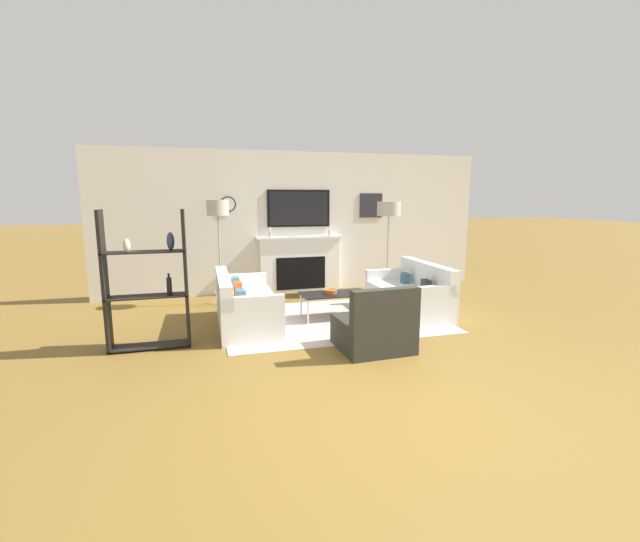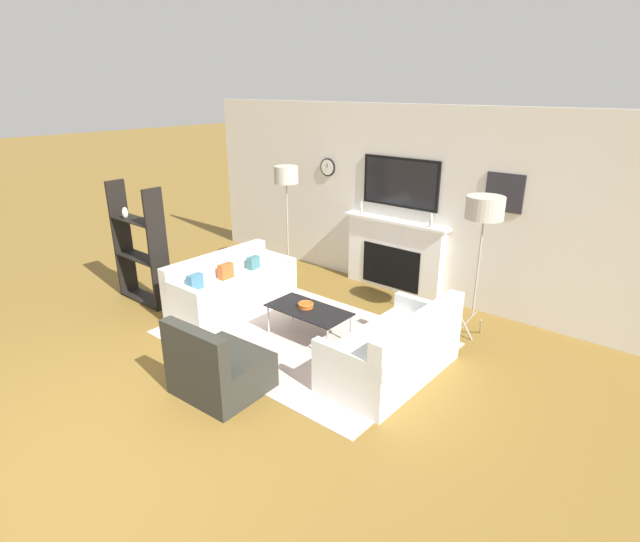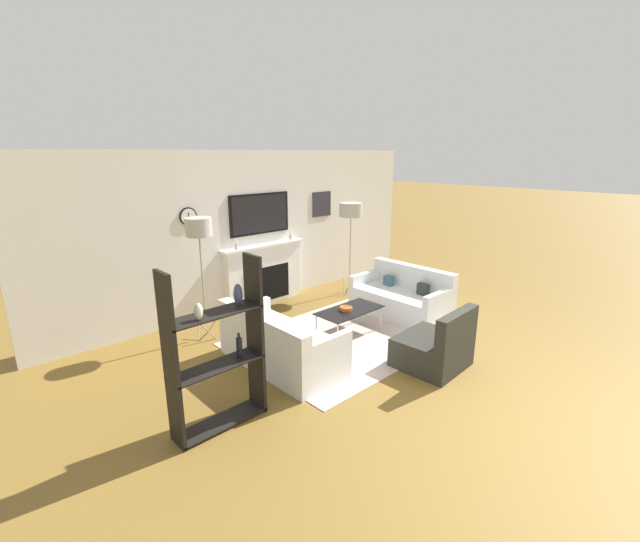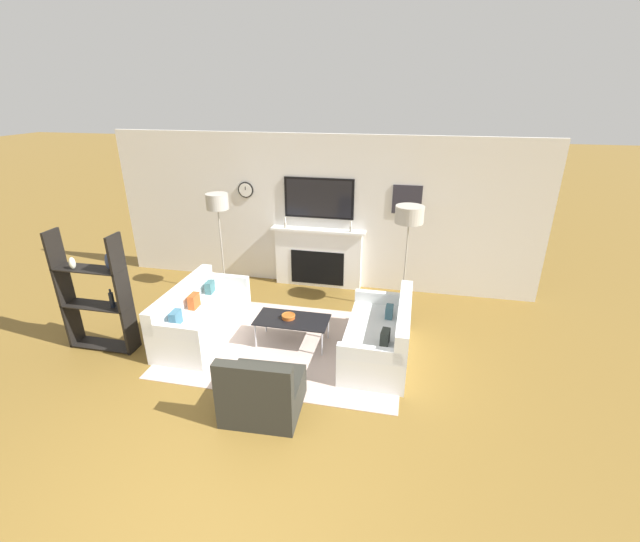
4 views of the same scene
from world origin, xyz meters
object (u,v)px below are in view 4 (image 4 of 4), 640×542
(coffee_table, at_px, (292,321))
(decorative_bowl, at_px, (288,316))
(couch_right, at_px, (381,338))
(floor_lamp_left, at_px, (217,203))
(floor_lamp_right, at_px, (409,216))
(armchair, at_px, (262,393))
(couch_left, at_px, (201,318))
(shelf_unit, at_px, (95,295))

(coffee_table, distance_m, decorative_bowl, 0.08)
(decorative_bowl, bearing_deg, coffee_table, -15.10)
(couch_right, bearing_deg, floor_lamp_left, 153.63)
(decorative_bowl, height_order, floor_lamp_right, floor_lamp_right)
(armchair, height_order, coffee_table, armchair)
(armchair, bearing_deg, floor_lamp_left, 120.79)
(coffee_table, bearing_deg, armchair, -88.00)
(floor_lamp_right, bearing_deg, floor_lamp_left, 180.00)
(couch_left, relative_size, floor_lamp_left, 0.96)
(shelf_unit, bearing_deg, floor_lamp_left, 64.80)
(couch_left, height_order, armchair, armchair)
(floor_lamp_right, bearing_deg, shelf_unit, -153.80)
(floor_lamp_left, height_order, floor_lamp_right, floor_lamp_left)
(coffee_table, bearing_deg, couch_right, -2.43)
(floor_lamp_left, bearing_deg, floor_lamp_right, 0.00)
(armchair, bearing_deg, floor_lamp_right, 62.87)
(floor_lamp_left, distance_m, shelf_unit, 2.35)
(armchair, bearing_deg, shelf_unit, 162.66)
(armchair, height_order, floor_lamp_left, floor_lamp_left)
(floor_lamp_right, bearing_deg, decorative_bowl, -138.84)
(floor_lamp_right, xyz_separation_m, shelf_unit, (-4.06, -2.00, -0.78))
(coffee_table, bearing_deg, decorative_bowl, 164.90)
(couch_left, relative_size, couch_right, 1.07)
(couch_right, xyz_separation_m, floor_lamp_left, (-2.87, 1.42, 1.35))
(couch_left, distance_m, floor_lamp_left, 1.97)
(couch_left, bearing_deg, floor_lamp_right, 26.43)
(armchair, height_order, decorative_bowl, armchair)
(decorative_bowl, relative_size, shelf_unit, 0.12)
(decorative_bowl, height_order, shelf_unit, shelf_unit)
(coffee_table, bearing_deg, couch_left, -177.82)
(armchair, bearing_deg, coffee_table, 92.00)
(couch_right, relative_size, coffee_table, 1.57)
(floor_lamp_left, xyz_separation_m, floor_lamp_right, (3.12, 0.00, -0.03))
(couch_left, height_order, couch_right, couch_right)
(decorative_bowl, distance_m, floor_lamp_right, 2.37)
(couch_right, distance_m, coffee_table, 1.25)
(couch_left, distance_m, shelf_unit, 1.43)
(floor_lamp_left, relative_size, shelf_unit, 1.06)
(coffee_table, distance_m, floor_lamp_right, 2.37)
(couch_right, height_order, shelf_unit, shelf_unit)
(couch_right, relative_size, armchair, 1.86)
(armchair, relative_size, decorative_bowl, 4.44)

